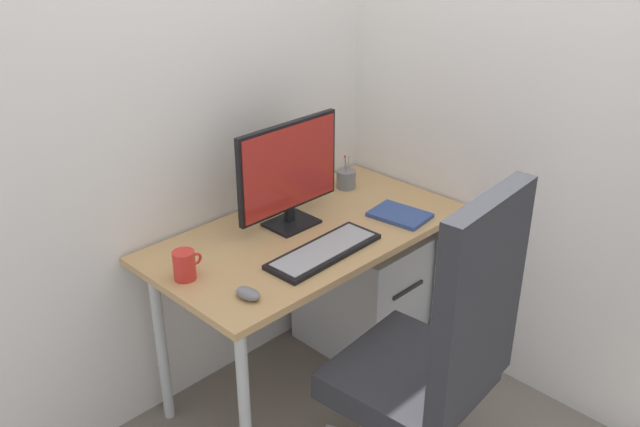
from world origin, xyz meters
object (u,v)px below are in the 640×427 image
Objects in this scene: notebook at (400,215)px; filing_cabinet at (361,289)px; coffee_mug at (185,265)px; keyboard at (324,251)px; mouse at (248,294)px; pen_holder at (346,179)px; monitor at (289,171)px; office_chair at (438,350)px.

filing_cabinet is at bearing 77.62° from notebook.
keyboard is at bearing -25.11° from coffee_mug.
keyboard is (-0.46, -0.21, 0.47)m from filing_cabinet.
mouse is 0.98m from pen_holder.
filing_cabinet is 0.79m from monitor.
notebook is (-0.02, -0.22, 0.47)m from filing_cabinet.
office_chair is 8.05× the size of pen_holder.
office_chair is 12.35× the size of mouse.
filing_cabinet is at bearing 58.47° from office_chair.
filing_cabinet is at bearing 7.54° from mouse.
office_chair is 0.71m from notebook.
keyboard is at bearing 90.30° from office_chair.
monitor is at bearing 171.04° from filing_cabinet.
office_chair is at bearing -119.35° from pen_holder.
monitor reaches higher than coffee_mug.
notebook is at bearing -0.78° from keyboard.
office_chair is at bearing -89.70° from keyboard.
monitor is at bearing 5.39° from coffee_mug.
mouse is 0.65× the size of pen_holder.
office_chair reaches higher than coffee_mug.
keyboard is 0.62m from pen_holder.
office_chair is at bearing -136.86° from notebook.
office_chair is 0.67m from mouse.
notebook is 0.94m from coffee_mug.
notebook is (0.44, -0.01, -0.00)m from keyboard.
office_chair reaches higher than keyboard.
mouse is at bearing -156.53° from pen_holder.
office_chair is at bearing -58.08° from coffee_mug.
monitor reaches higher than filing_cabinet.
pen_holder is 1.31× the size of coffee_mug.
pen_holder is at bearing 35.23° from keyboard.
notebook is at bearing -13.92° from coffee_mug.
office_chair is 1.05m from pen_holder.
pen_holder is at bearing 15.03° from mouse.
filing_cabinet is 6.09× the size of mouse.
coffee_mug reaches higher than filing_cabinet.
office_chair is 2.48× the size of keyboard.
pen_holder is (0.43, 0.09, -0.19)m from monitor.
monitor is at bearing -168.64° from pen_holder.
monitor is at bearing 135.38° from notebook.
keyboard is 2.08× the size of notebook.
mouse is 0.27m from coffee_mug.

